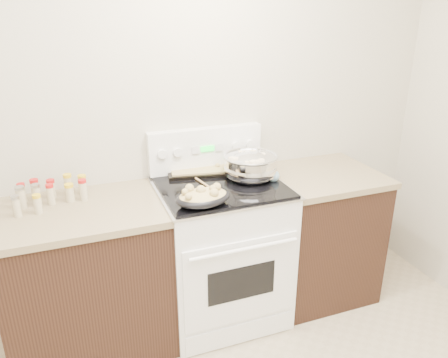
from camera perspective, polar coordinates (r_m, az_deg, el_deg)
name	(u,v)px	position (r m, az deg, el deg)	size (l,w,h in m)	color
room_shell	(290,124)	(1.05, 8.63, 7.17)	(4.10, 3.60, 2.75)	beige
counter_left	(89,279)	(2.76, -17.23, -12.31)	(0.93, 0.67, 0.92)	black
counter_right	(317,233)	(3.18, 12.11, -6.93)	(0.73, 0.67, 0.92)	black
kitchen_range	(221,249)	(2.87, -0.39, -9.13)	(0.78, 0.73, 1.22)	white
mixing_bowl	(250,167)	(2.73, 3.45, 1.63)	(0.39, 0.39, 0.20)	silver
roasting_pan	(203,197)	(2.38, -2.77, -2.31)	(0.33, 0.24, 0.11)	black
baking_sheet	(202,168)	(2.89, -2.88, 1.50)	(0.49, 0.39, 0.06)	black
wooden_spoon	(207,189)	(2.57, -2.20, -1.30)	(0.08, 0.26, 0.04)	tan
blue_ladle	(273,175)	(2.74, 6.47, 0.57)	(0.16, 0.24, 0.10)	#82AEC2
spice_jars	(50,193)	(2.64, -21.83, -1.65)	(0.39, 0.24, 0.13)	#BFB28C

